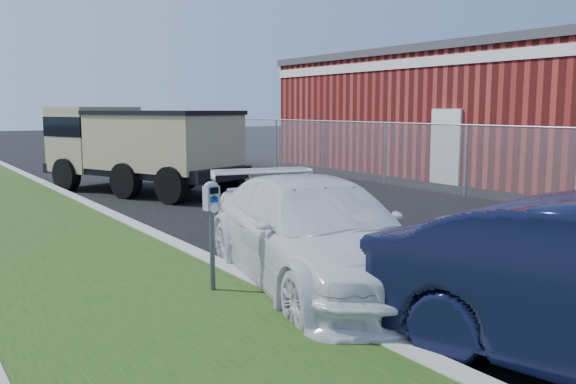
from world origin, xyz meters
TOP-DOWN VIEW (x-y plane):
  - ground at (0.00, 0.00)m, footprint 120.00×120.00m
  - chainlink_fence at (6.00, 7.00)m, footprint 0.06×30.06m
  - brick_building at (12.00, 8.00)m, footprint 9.20×14.20m
  - parking_meter at (-3.21, -0.17)m, footprint 0.19×0.14m
  - white_wagon at (-1.89, -0.30)m, footprint 2.84×4.89m
  - dump_truck at (-0.69, 9.37)m, footprint 4.06×6.11m

SIDE VIEW (x-z plane):
  - ground at x=0.00m, z-range 0.00..0.00m
  - white_wagon at x=-1.89m, z-range 0.00..1.33m
  - parking_meter at x=-3.21m, z-range 0.40..1.68m
  - chainlink_fence at x=6.00m, z-range -13.74..16.26m
  - dump_truck at x=-0.69m, z-range 0.14..2.40m
  - brick_building at x=12.00m, z-range 0.04..4.21m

